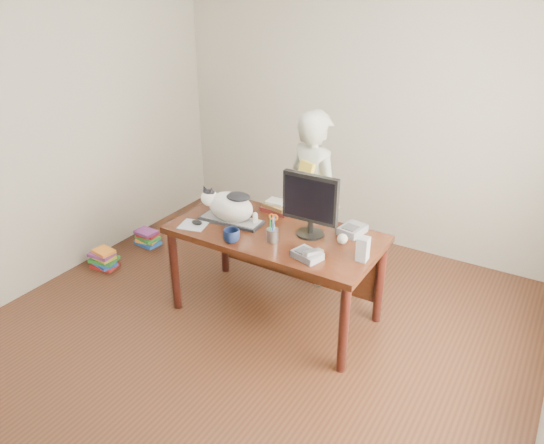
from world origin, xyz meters
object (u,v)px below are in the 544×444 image
at_px(keyboard, 231,220).
at_px(book_pile_b, 147,238).
at_px(mouse, 197,222).
at_px(book_stack, 278,207).
at_px(calculator, 352,230).
at_px(book_pile_a, 104,259).
at_px(cat, 229,205).
at_px(baseball, 342,239).
at_px(desk, 281,244).
at_px(coffee_mug, 232,236).
at_px(phone, 308,254).
at_px(speaker, 363,249).
at_px(monitor, 310,202).
at_px(pen_cup, 272,233).
at_px(person, 314,199).

relative_size(keyboard, book_pile_b, 1.99).
xyz_separation_m(mouse, book_stack, (0.41, 0.54, 0.02)).
xyz_separation_m(calculator, book_pile_a, (-2.26, -0.47, -0.69)).
height_order(cat, baseball, cat).
bearing_deg(cat, calculator, 14.99).
xyz_separation_m(desk, keyboard, (-0.38, -0.12, 0.16)).
xyz_separation_m(coffee_mug, book_pile_b, (-1.53, 0.66, -0.73)).
distance_m(phone, speaker, 0.37).
xyz_separation_m(mouse, book_pile_a, (-1.17, 0.02, -0.68)).
bearing_deg(cat, monitor, 5.71).
xyz_separation_m(keyboard, phone, (0.78, -0.20, 0.02)).
xyz_separation_m(monitor, mouse, (-0.83, -0.29, -0.25)).
bearing_deg(book_pile_a, pen_cup, 1.81).
relative_size(cat, speaker, 2.93).
xyz_separation_m(pen_cup, book_stack, (-0.23, 0.47, -0.02)).
bearing_deg(phone, book_pile_b, -179.67).
xyz_separation_m(cat, speaker, (1.12, -0.02, -0.06)).
relative_size(pen_cup, baseball, 2.89).
distance_m(desk, keyboard, 0.43).
bearing_deg(keyboard, mouse, -141.04).
xyz_separation_m(mouse, calculator, (1.09, 0.49, 0.01)).
xyz_separation_m(mouse, phone, (0.98, -0.01, 0.01)).
distance_m(calculator, book_pile_a, 2.41).
xyz_separation_m(pen_cup, book_pile_b, (-1.78, 0.49, -0.74)).
relative_size(person, book_pile_b, 5.99).
height_order(phone, person, person).
height_order(cat, book_pile_a, cat).
bearing_deg(monitor, calculator, 37.09).
height_order(keyboard, coffee_mug, coffee_mug).
bearing_deg(speaker, phone, -154.88).
distance_m(pen_cup, speaker, 0.67).
xyz_separation_m(person, book_pile_b, (-1.71, -0.31, -0.70)).
bearing_deg(baseball, cat, -172.25).
xyz_separation_m(calculator, book_pile_b, (-2.23, 0.08, -0.71)).
xyz_separation_m(book_pile_a, book_pile_b, (0.03, 0.55, -0.02)).
distance_m(monitor, book_stack, 0.54).
bearing_deg(phone, book_stack, 151.41).
bearing_deg(mouse, pen_cup, -7.59).
distance_m(mouse, book_pile_a, 1.36).
bearing_deg(book_pile_b, coffee_mug, -23.25).
bearing_deg(coffee_mug, book_pile_a, 176.01).
height_order(phone, book_stack, same).
bearing_deg(monitor, speaker, -16.24).
bearing_deg(book_pile_b, phone, -15.43).
relative_size(coffee_mug, book_pile_b, 0.49).
bearing_deg(calculator, keyboard, -152.17).
bearing_deg(speaker, coffee_mug, -167.79).
distance_m(desk, cat, 0.50).
xyz_separation_m(coffee_mug, person, (0.17, 0.97, -0.03)).
bearing_deg(phone, calculator, 93.51).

